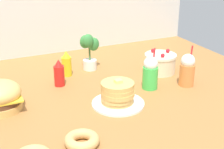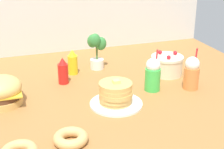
# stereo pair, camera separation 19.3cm
# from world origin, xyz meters

# --- Properties ---
(ground_plane) EXTENTS (2.34, 2.07, 0.02)m
(ground_plane) POSITION_xyz_m (0.00, 0.00, -0.01)
(ground_plane) COLOR #9E6B38
(burger) EXTENTS (0.23, 0.23, 0.16)m
(burger) POSITION_xyz_m (-0.54, 0.21, 0.08)
(burger) COLOR #DBA859
(burger) RESTS_ON ground_plane
(pancake_stack) EXTENTS (0.29, 0.29, 0.15)m
(pancake_stack) POSITION_xyz_m (0.06, -0.01, 0.06)
(pancake_stack) COLOR white
(pancake_stack) RESTS_ON ground_plane
(layer_cake) EXTENTS (0.21, 0.21, 0.16)m
(layer_cake) POSITION_xyz_m (0.53, 0.31, 0.07)
(layer_cake) COLOR beige
(layer_cake) RESTS_ON ground_plane
(ketchup_bottle) EXTENTS (0.07, 0.07, 0.17)m
(ketchup_bottle) POSITION_xyz_m (-0.16, 0.38, 0.08)
(ketchup_bottle) COLOR red
(ketchup_bottle) RESTS_ON ground_plane
(mustard_bottle) EXTENTS (0.07, 0.07, 0.17)m
(mustard_bottle) POSITION_xyz_m (-0.06, 0.52, 0.08)
(mustard_bottle) COLOR yellow
(mustard_bottle) RESTS_ON ground_plane
(cream_soda_cup) EXTENTS (0.09, 0.09, 0.26)m
(cream_soda_cup) POSITION_xyz_m (0.33, 0.11, 0.10)
(cream_soda_cup) COLOR green
(cream_soda_cup) RESTS_ON ground_plane
(orange_float_cup) EXTENTS (0.09, 0.09, 0.26)m
(orange_float_cup) POSITION_xyz_m (0.56, 0.06, 0.10)
(orange_float_cup) COLOR orange
(orange_float_cup) RESTS_ON ground_plane
(donut_chocolate) EXTENTS (0.16, 0.16, 0.05)m
(donut_chocolate) POSITION_xyz_m (-0.26, -0.30, 0.03)
(donut_chocolate) COLOR tan
(donut_chocolate) RESTS_ON ground_plane
(potted_plant) EXTENTS (0.13, 0.10, 0.26)m
(potted_plant) POSITION_xyz_m (0.12, 0.56, 0.14)
(potted_plant) COLOR white
(potted_plant) RESTS_ON ground_plane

